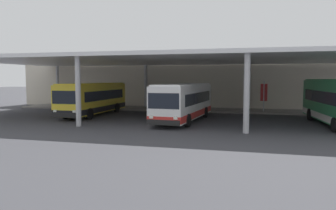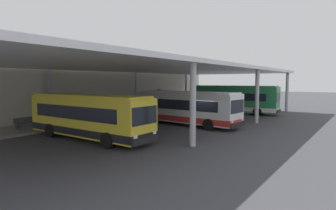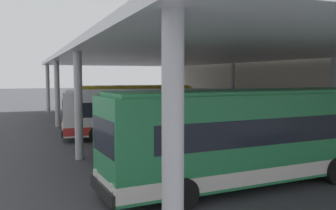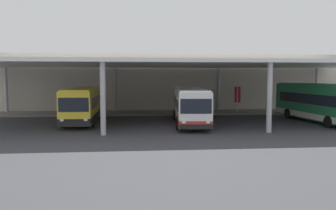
# 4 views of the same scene
# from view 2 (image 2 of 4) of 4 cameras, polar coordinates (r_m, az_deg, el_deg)

# --- Properties ---
(ground_plane) EXTENTS (200.00, 200.00, 0.00)m
(ground_plane) POSITION_cam_2_polar(r_m,az_deg,el_deg) (24.48, 7.41, -4.85)
(ground_plane) COLOR #3D3D42
(platform_kerb) EXTENTS (42.00, 4.50, 0.18)m
(platform_kerb) POSITION_cam_2_polar(r_m,az_deg,el_deg) (31.71, -11.62, -2.54)
(platform_kerb) COLOR gray
(platform_kerb) RESTS_ON ground
(station_building_facade) EXTENTS (48.00, 1.60, 6.94)m
(station_building_facade) POSITION_cam_2_polar(r_m,az_deg,el_deg) (33.93, -15.44, 3.58)
(station_building_facade) COLOR beige
(station_building_facade) RESTS_ON ground
(canopy_shelter) EXTENTS (40.00, 17.00, 5.55)m
(canopy_shelter) POSITION_cam_2_polar(r_m,az_deg,el_deg) (27.21, -2.79, 7.37)
(canopy_shelter) COLOR silver
(canopy_shelter) RESTS_ON ground
(bus_nearest_bay) EXTENTS (2.80, 10.55, 3.17)m
(bus_nearest_bay) POSITION_cam_2_polar(r_m,az_deg,el_deg) (20.57, -15.92, -2.17)
(bus_nearest_bay) COLOR yellow
(bus_nearest_bay) RESTS_ON ground
(bus_second_bay) EXTENTS (3.31, 10.69, 3.17)m
(bus_second_bay) POSITION_cam_2_polar(r_m,az_deg,el_deg) (26.30, 3.75, -0.51)
(bus_second_bay) COLOR white
(bus_second_bay) RESTS_ON ground
(bus_middle_bay) EXTENTS (3.37, 11.49, 3.57)m
(bus_middle_bay) POSITION_cam_2_polar(r_m,az_deg,el_deg) (37.09, 13.06, 1.20)
(bus_middle_bay) COLOR #28844C
(bus_middle_bay) RESTS_ON ground
(bench_waiting) EXTENTS (1.80, 0.45, 0.92)m
(bench_waiting) POSITION_cam_2_polar(r_m,az_deg,el_deg) (26.30, -27.14, -3.22)
(bench_waiting) COLOR #4C515B
(bench_waiting) RESTS_ON platform_kerb
(banner_sign) EXTENTS (0.70, 0.12, 3.20)m
(banner_sign) POSITION_cam_2_polar(r_m,az_deg,el_deg) (36.69, -1.86, 1.51)
(banner_sign) COLOR #B2B2B7
(banner_sign) RESTS_ON platform_kerb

